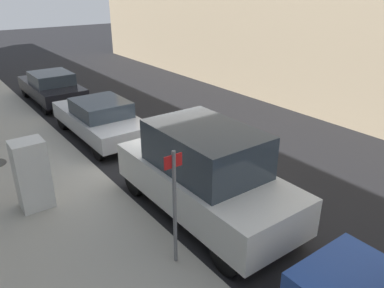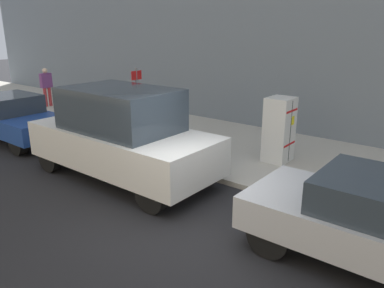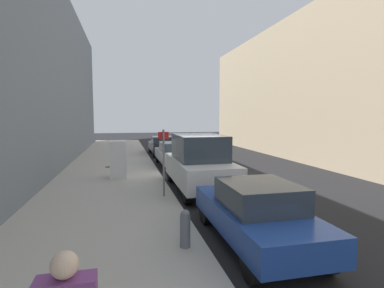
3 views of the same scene
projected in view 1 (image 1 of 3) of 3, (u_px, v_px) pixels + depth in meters
ground_plane at (167, 166)px, 11.13m from camera, size 80.00×80.00×0.00m
sidewalk_slab at (18, 211)px, 8.82m from camera, size 4.77×44.00×0.12m
discarded_refrigerator at (32, 175)px, 8.60m from camera, size 0.71×0.63×1.67m
street_sign_post at (175, 202)px, 6.66m from camera, size 0.36×0.07×2.30m
parked_van_white at (205, 173)px, 8.41m from camera, size 1.98×4.77×2.17m
parked_sedan_silver at (100, 118)px, 12.85m from camera, size 1.80×4.48×1.40m
parked_sedan_dark at (52, 87)px, 16.77m from camera, size 1.81×4.38×1.39m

